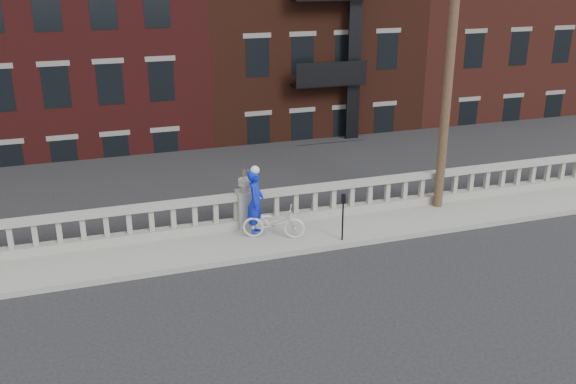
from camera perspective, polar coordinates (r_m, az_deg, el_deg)
name	(u,v)px	position (r m, az deg, el deg)	size (l,w,h in m)	color
ground	(290,293)	(15.59, 0.22, -8.96)	(120.00, 120.00, 0.00)	black
sidewalk	(256,241)	(18.12, -2.88, -4.39)	(32.00, 2.20, 0.15)	gray
balustrade	(246,211)	(18.74, -3.71, -1.67)	(28.00, 0.34, 1.03)	gray
planter_pedestal	(246,205)	(18.67, -3.73, -1.13)	(0.55, 0.55, 1.76)	gray
lower_level	(164,54)	(36.62, -10.99, 11.93)	(80.00, 44.00, 20.80)	#605E59
utility_pole	(451,43)	(19.77, 14.32, 12.68)	(1.60, 0.28, 10.00)	#422D1E
parking_meter_c	(343,212)	(17.73, 4.91, -1.77)	(0.10, 0.09, 1.36)	black
bicycle	(274,222)	(17.97, -1.27, -2.71)	(0.61, 1.76, 0.92)	silver
cyclist	(255,202)	(18.08, -2.91, -0.89)	(0.70, 0.46, 1.92)	#0C1EBE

